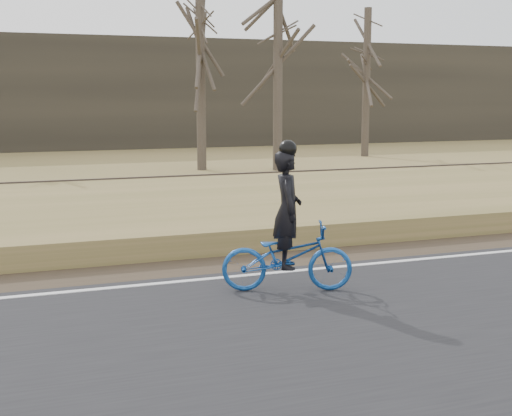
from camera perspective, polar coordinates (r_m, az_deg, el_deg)
name	(u,v)px	position (r m, az deg, el deg)	size (l,w,h in m)	color
cyclist	(287,244)	(10.49, 2.51, -2.89)	(2.04, 1.25, 2.23)	#14458F
bare_tree_center	(201,56)	(28.06, -4.46, 12.01)	(0.36, 0.36, 8.77)	#51473B
bare_tree_right	(278,68)	(27.84, 1.76, 11.16)	(0.36, 0.36, 7.90)	#51473B
bare_tree_far_right	(366,83)	(34.59, 8.82, 9.85)	(0.36, 0.36, 6.94)	#51473B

